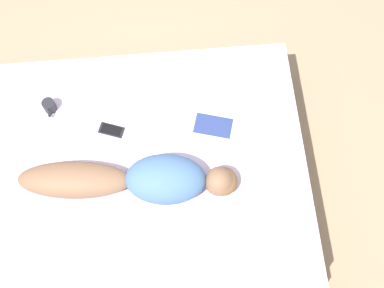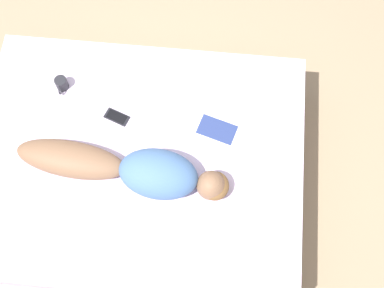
{
  "view_description": "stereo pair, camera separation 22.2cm",
  "coord_description": "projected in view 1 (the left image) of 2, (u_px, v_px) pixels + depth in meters",
  "views": [
    {
      "loc": [
        1.1,
        0.21,
        3.57
      ],
      "look_at": [
        -0.11,
        0.32,
        0.59
      ],
      "focal_mm": 50.0,
      "sensor_mm": 36.0,
      "label": 1
    },
    {
      "loc": [
        1.1,
        0.43,
        3.57
      ],
      "look_at": [
        -0.11,
        0.32,
        0.59
      ],
      "focal_mm": 50.0,
      "sensor_mm": 36.0,
      "label": 2
    }
  ],
  "objects": [
    {
      "name": "bed",
      "position": [
        145.0,
        182.0,
        3.47
      ],
      "size": [
        1.65,
        2.06,
        0.54
      ],
      "color": "beige",
      "rests_on": "ground_plane"
    },
    {
      "name": "coffee_mug",
      "position": [
        49.0,
        106.0,
        3.32
      ],
      "size": [
        0.12,
        0.08,
        0.09
      ],
      "color": "#232328",
      "rests_on": "bed"
    },
    {
      "name": "cell_phone",
      "position": [
        111.0,
        130.0,
        3.31
      ],
      "size": [
        0.12,
        0.17,
        0.01
      ],
      "rotation": [
        0.0,
        0.0,
        -0.35
      ],
      "color": "black",
      "rests_on": "bed"
    },
    {
      "name": "ground_plane",
      "position": [
        148.0,
        194.0,
        3.71
      ],
      "size": [
        12.0,
        12.0,
        0.0
      ],
      "primitive_type": "plane",
      "color": "#9E8466"
    },
    {
      "name": "open_magazine",
      "position": [
        216.0,
        111.0,
        3.36
      ],
      "size": [
        0.5,
        0.44,
        0.01
      ],
      "rotation": [
        0.0,
        0.0,
        -0.28
      ],
      "color": "silver",
      "rests_on": "bed"
    },
    {
      "name": "person",
      "position": [
        139.0,
        180.0,
        3.09
      ],
      "size": [
        0.37,
        1.29,
        0.23
      ],
      "rotation": [
        0.0,
        0.0,
        -0.1
      ],
      "color": "brown",
      "rests_on": "bed"
    }
  ]
}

